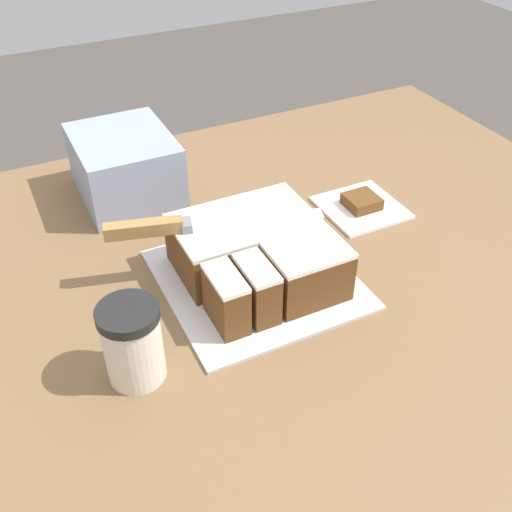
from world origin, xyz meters
name	(u,v)px	position (x,y,z in m)	size (l,w,h in m)	color
countertop	(272,436)	(0.00, 0.00, 0.44)	(1.40, 1.10, 0.89)	brown
cake_board	(256,279)	(-0.04, 0.00, 0.89)	(0.30, 0.30, 0.01)	silver
cake	(257,254)	(-0.03, 0.00, 0.94)	(0.22, 0.23, 0.09)	brown
knife	(171,226)	(-0.15, 0.06, 0.99)	(0.34, 0.11, 0.02)	silver
coffee_cup	(133,343)	(-0.27, -0.11, 0.95)	(0.08, 0.08, 0.12)	beige
paper_napkin	(361,208)	(0.24, 0.10, 0.89)	(0.14, 0.14, 0.01)	white
brownie	(362,201)	(0.24, 0.10, 0.90)	(0.06, 0.06, 0.02)	brown
storage_box	(125,167)	(-0.15, 0.35, 0.95)	(0.18, 0.21, 0.13)	#8C99B2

